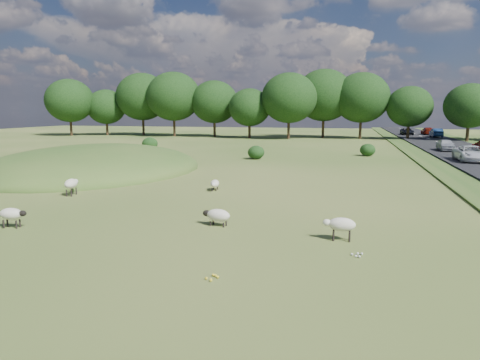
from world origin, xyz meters
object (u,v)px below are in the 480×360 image
at_px(sheep_0, 12,214).
at_px(sheep_1, 217,215).
at_px(sheep_2, 341,225).
at_px(car_3, 471,154).
at_px(car_6, 446,145).
at_px(car_7, 407,131).
at_px(sheep_3, 71,184).
at_px(car_2, 428,131).
at_px(car_5, 436,133).
at_px(sheep_4, 215,184).

relative_size(sheep_0, sheep_1, 0.92).
height_order(sheep_2, car_3, car_3).
xyz_separation_m(car_6, car_7, (0.00, 33.16, -0.03)).
relative_size(sheep_3, car_2, 0.29).
height_order(sheep_0, car_6, car_6).
relative_size(sheep_1, sheep_2, 1.07).
relative_size(car_6, car_7, 0.86).
distance_m(sheep_0, car_7, 74.77).
distance_m(sheep_3, car_2, 72.15).
xyz_separation_m(sheep_0, car_5, (27.34, 64.20, 0.41)).
bearing_deg(car_3, sheep_4, -135.71).
distance_m(sheep_0, sheep_3, 6.70).
bearing_deg(car_7, car_6, -90.00).
bearing_deg(car_7, sheep_2, -98.76).
bearing_deg(sheep_2, sheep_0, 6.65).
bearing_deg(car_6, car_2, 83.73).
height_order(car_3, car_7, car_3).
xyz_separation_m(sheep_3, car_6, (25.40, 31.37, 0.26)).
height_order(car_5, car_6, car_5).
bearing_deg(car_7, sheep_3, -111.49).
bearing_deg(sheep_0, car_3, 41.84).
xyz_separation_m(sheep_3, car_2, (29.20, 65.98, 0.26)).
height_order(car_6, car_7, car_6).
xyz_separation_m(sheep_0, sheep_2, (12.84, 1.49, 0.02)).
height_order(sheep_1, car_5, car_5).
relative_size(car_2, car_7, 1.01).
bearing_deg(car_6, car_3, -90.00).
xyz_separation_m(car_3, car_5, (3.80, 36.75, 0.05)).
distance_m(sheep_4, car_7, 63.80).
height_order(sheep_4, car_2, car_2).
bearing_deg(sheep_1, sheep_0, 25.50).
xyz_separation_m(sheep_0, sheep_3, (-1.85, 6.44, 0.08)).
bearing_deg(car_3, sheep_0, -130.62).
distance_m(car_3, car_7, 43.51).
relative_size(sheep_4, car_7, 0.25).
xyz_separation_m(sheep_2, car_6, (10.71, 36.31, 0.31)).
relative_size(sheep_3, sheep_4, 1.18).
relative_size(sheep_2, sheep_3, 0.88).
bearing_deg(sheep_3, car_5, -37.15).
relative_size(sheep_1, sheep_3, 0.94).
height_order(sheep_1, car_6, car_6).
bearing_deg(sheep_2, car_3, -112.39).
distance_m(sheep_4, car_5, 58.66).
relative_size(car_3, car_6, 1.27).
xyz_separation_m(sheep_1, car_6, (15.63, 35.49, 0.46)).
distance_m(car_5, car_7, 7.75).
distance_m(sheep_1, car_5, 64.87).
height_order(sheep_4, car_7, car_7).
relative_size(sheep_0, car_2, 0.25).
distance_m(sheep_2, car_3, 28.08).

